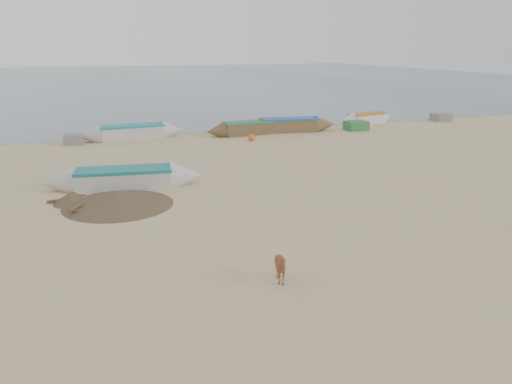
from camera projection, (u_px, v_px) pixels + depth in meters
ground at (306, 266)px, 13.70m from camera, size 140.00×140.00×0.00m
sea at (104, 79)px, 87.58m from camera, size 160.00×160.00×0.00m
calf_front at (281, 267)px, 12.59m from camera, size 1.02×1.00×0.85m
near_canoe at (124, 178)px, 21.12m from camera, size 6.84×2.34×0.83m
debris_pile at (118, 198)px, 18.79m from camera, size 5.02×5.02×0.53m
waterline_canoes at (121, 134)px, 31.26m from camera, size 47.03×4.51×0.95m
beach_clutter at (221, 133)px, 32.42m from camera, size 45.07×4.15×0.64m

